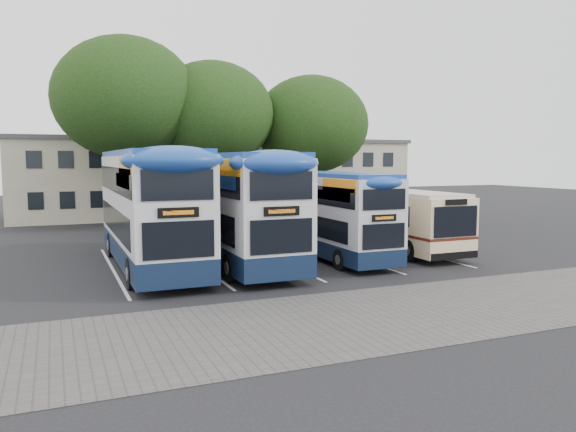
% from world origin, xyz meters
% --- Properties ---
extents(ground, '(120.00, 120.00, 0.00)m').
position_xyz_m(ground, '(0.00, 0.00, 0.00)').
color(ground, black).
rests_on(ground, ground).
extents(paving_strip, '(40.00, 6.00, 0.01)m').
position_xyz_m(paving_strip, '(-2.00, -5.00, 0.01)').
color(paving_strip, '#595654').
rests_on(paving_strip, ground).
extents(bay_lines, '(14.12, 11.00, 0.01)m').
position_xyz_m(bay_lines, '(-3.75, 5.00, 0.01)').
color(bay_lines, silver).
rests_on(bay_lines, ground).
extents(depot_building, '(32.40, 8.40, 6.20)m').
position_xyz_m(depot_building, '(0.00, 26.99, 3.15)').
color(depot_building, '#B3A790').
rests_on(depot_building, ground).
extents(lamp_post, '(0.25, 1.05, 9.06)m').
position_xyz_m(lamp_post, '(6.00, 19.97, 5.08)').
color(lamp_post, gray).
rests_on(lamp_post, ground).
extents(tree_left, '(8.93, 8.93, 12.11)m').
position_xyz_m(tree_left, '(-8.49, 17.96, 8.30)').
color(tree_left, black).
rests_on(tree_left, ground).
extents(tree_mid, '(8.14, 8.14, 10.95)m').
position_xyz_m(tree_mid, '(-2.98, 17.88, 7.48)').
color(tree_mid, black).
rests_on(tree_mid, ground).
extents(tree_right, '(8.15, 8.15, 10.46)m').
position_xyz_m(tree_right, '(4.32, 18.09, 6.99)').
color(tree_right, black).
rests_on(tree_right, ground).
extents(bus_dd_left, '(2.83, 11.66, 4.86)m').
position_xyz_m(bus_dd_left, '(-9.22, 5.01, 2.68)').
color(bus_dd_left, '#0F1E39').
rests_on(bus_dd_left, ground).
extents(bus_dd_mid, '(2.77, 11.41, 4.76)m').
position_xyz_m(bus_dd_mid, '(-5.75, 4.66, 2.62)').
color(bus_dd_mid, '#0F1E39').
rests_on(bus_dd_mid, ground).
extents(bus_dd_right, '(2.28, 9.41, 3.92)m').
position_xyz_m(bus_dd_right, '(-1.19, 4.42, 2.16)').
color(bus_dd_right, '#0F1E39').
rests_on(bus_dd_right, ground).
extents(bus_single, '(2.57, 10.08, 3.01)m').
position_xyz_m(bus_single, '(2.68, 5.34, 1.70)').
color(bus_single, beige).
rests_on(bus_single, ground).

